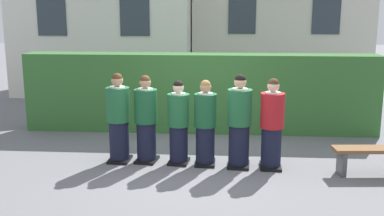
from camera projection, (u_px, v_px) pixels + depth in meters
The scene contains 11 objects.
ground_plane at pixel (192, 164), 8.41m from camera, with size 60.00×60.00×0.00m, color slate.
student_front_row_0 at pixel (119, 120), 8.42m from camera, with size 0.43×0.49×1.65m.
student_front_row_1 at pixel (146, 121), 8.40m from camera, with size 0.43×0.54×1.62m.
student_front_row_2 at pixel (179, 124), 8.31m from camera, with size 0.40×0.51×1.54m.
student_front_row_3 at pixel (205, 125), 8.24m from camera, with size 0.41×0.49×1.56m.
student_front_row_4 at pixel (239, 123), 8.12m from camera, with size 0.44×0.54×1.68m.
student_in_red_blazer at pixel (272, 126), 8.05m from camera, with size 0.42×0.51×1.62m.
hedge at pixel (200, 93), 10.56m from camera, with size 8.02×0.70×1.79m.
school_building_main at pixel (106, 3), 15.34m from camera, with size 6.06×3.33×5.80m.
school_building_annex at pixel (279, 2), 16.58m from camera, with size 6.39×3.78×5.90m.
wooden_bench at pixel (374, 155), 7.80m from camera, with size 1.43×0.48×0.48m.
Camera 1 is at (0.59, -7.98, 2.77)m, focal length 42.88 mm.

